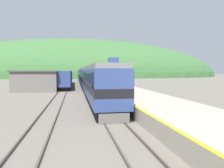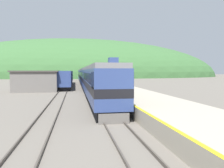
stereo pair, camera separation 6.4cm
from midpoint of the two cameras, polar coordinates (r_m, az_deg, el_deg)
The scene contains 10 objects.
track_main at distance 65.51m, azimuth -7.39°, elevation 0.12°, with size 1.52×180.00×0.16m.
track_siding at distance 65.49m, azimuth -11.68°, elevation 0.08°, with size 1.52×180.00×0.16m.
platform at distance 46.05m, azimuth -0.62°, elevation -0.63°, with size 5.81×140.00×1.08m.
distant_hills at distance 149.54m, azimuth -8.73°, elevation 1.88°, with size 194.79×87.65×49.94m.
station_shed at distance 42.76m, azimuth -19.29°, elevation 0.76°, with size 8.26×6.01×3.85m.
express_train_lead_car at distance 24.96m, azimuth -3.53°, elevation 0.21°, with size 2.86×20.25×4.69m.
carriage_second at distance 45.97m, azimuth -6.39°, elevation 1.61°, with size 2.85×19.71×4.33m.
carriage_third at distance 66.52m, azimuth -7.44°, elevation 2.13°, with size 2.85×19.71×4.33m.
carriage_fourth at distance 87.09m, azimuth -7.99°, elevation 2.41°, with size 2.85×19.71×4.33m.
siding_train at distance 56.67m, azimuth -11.99°, elevation 1.49°, with size 2.90×32.40×3.81m.
Camera 1 is at (-2.74, 4.65, 3.73)m, focal length 35.00 mm.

